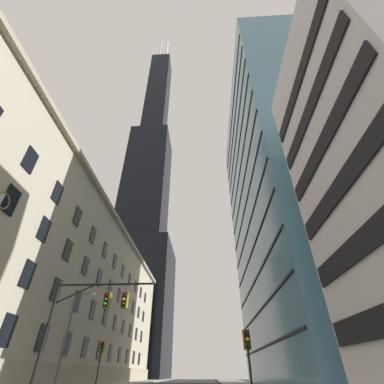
{
  "coord_description": "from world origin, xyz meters",
  "views": [
    {
      "loc": [
        4.07,
        -13.07,
        1.31
      ],
      "look_at": [
        1.99,
        26.24,
        29.02
      ],
      "focal_mm": 24.21,
      "sensor_mm": 36.0,
      "label": 1
    }
  ],
  "objects_px": {
    "traffic_light_far_left": "(102,350)",
    "street_lamppost": "(71,328)",
    "traffic_light_near_right": "(247,343)",
    "traffic_signal_mast": "(91,311)"
  },
  "relations": [
    {
      "from": "traffic_light_far_left",
      "to": "street_lamppost",
      "type": "bearing_deg",
      "value": -96.37
    },
    {
      "from": "traffic_light_far_left",
      "to": "street_lamppost",
      "type": "relative_size",
      "value": 0.53
    },
    {
      "from": "traffic_light_near_right",
      "to": "traffic_light_far_left",
      "type": "distance_m",
      "value": 19.51
    },
    {
      "from": "traffic_light_far_left",
      "to": "street_lamppost",
      "type": "distance_m",
      "value": 6.68
    },
    {
      "from": "street_lamppost",
      "to": "traffic_light_near_right",
      "type": "bearing_deg",
      "value": -27.94
    },
    {
      "from": "traffic_light_near_right",
      "to": "traffic_light_far_left",
      "type": "relative_size",
      "value": 0.83
    },
    {
      "from": "traffic_signal_mast",
      "to": "traffic_light_far_left",
      "type": "height_order",
      "value": "traffic_signal_mast"
    },
    {
      "from": "traffic_signal_mast",
      "to": "traffic_light_near_right",
      "type": "height_order",
      "value": "traffic_signal_mast"
    },
    {
      "from": "traffic_signal_mast",
      "to": "traffic_light_near_right",
      "type": "relative_size",
      "value": 2.09
    },
    {
      "from": "traffic_signal_mast",
      "to": "traffic_light_far_left",
      "type": "distance_m",
      "value": 13.44
    }
  ]
}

